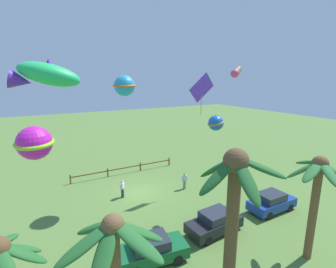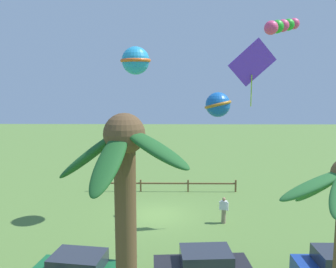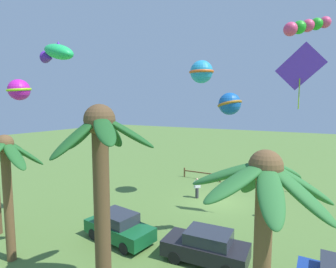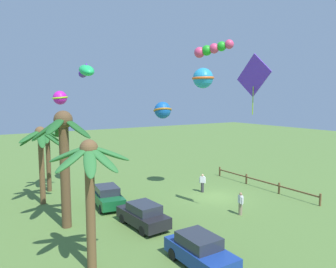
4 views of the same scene
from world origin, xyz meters
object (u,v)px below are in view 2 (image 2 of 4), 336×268
Objects in this scene: spectator_0 at (131,203)px; kite_diamond_3 at (252,64)px; kite_ball_2 at (218,105)px; spectator_1 at (224,210)px; palm_tree_3 at (126,191)px; kite_tube_4 at (281,26)px; kite_ball_1 at (136,61)px; parked_car_1 at (203,268)px.

kite_diamond_3 is at bearing 166.48° from spectator_0.
spectator_1 is at bearing -102.16° from kite_ball_2.
kite_ball_2 is (-3.13, -5.16, 2.12)m from palm_tree_3.
spectator_1 is at bearing -20.59° from kite_diamond_3.
palm_tree_3 is 12.77m from spectator_0.
kite_diamond_3 is at bearing -116.31° from kite_ball_2.
kite_tube_4 is (-6.03, -6.54, 5.51)m from palm_tree_3.
kite_ball_1 is 1.23× the size of kite_tube_4.
kite_diamond_3 is (-6.58, 1.27, -0.28)m from kite_ball_1.
spectator_1 is 0.70× the size of kite_ball_1.
spectator_0 is at bearing -11.82° from spectator_1.
parked_car_1 is at bearing 62.96° from kite_diamond_3.
spectator_1 is (-1.83, -6.64, 0.06)m from parked_car_1.
kite_ball_2 is (-0.63, -1.07, 6.57)m from parked_car_1.
parked_car_1 is 10.85m from kite_tube_4.
palm_tree_3 is 4.60× the size of spectator_0.
kite_ball_2 reaches higher than palm_tree_3.
kite_ball_1 is (0.94, -11.50, 4.46)m from palm_tree_3.
spectator_1 is 10.33m from kite_ball_1.
spectator_0 is at bearing -13.52° from kite_diamond_3.
parked_car_1 is 8.73m from spectator_0.
kite_diamond_3 is (-6.99, 1.68, 8.57)m from spectator_0.
kite_ball_1 is at bearing 135.52° from spectator_0.
kite_ball_2 is at bearing 63.69° from kite_diamond_3.
kite_tube_4 is (-2.90, -1.39, 3.39)m from kite_ball_2.
kite_tube_4 is (-6.96, 4.96, 1.05)m from kite_ball_1.
kite_tube_4 is at bearing -145.15° from parked_car_1.
parked_car_1 is 1.07× the size of kite_diamond_3.
kite_ball_1 is at bearing -85.34° from palm_tree_3.
kite_ball_2 is at bearing -121.24° from palm_tree_3.
spectator_1 is at bearing -111.97° from palm_tree_3.
spectator_0 is at bearing -56.45° from kite_ball_2.
kite_ball_1 is 8.61m from kite_tube_4.
palm_tree_3 is 1.96× the size of kite_diamond_3.
palm_tree_3 is 12.37m from spectator_1.
palm_tree_3 reaches higher than parked_car_1.
kite_tube_4 is at bearing 112.09° from spectator_1.
kite_ball_2 is at bearing 25.55° from kite_tube_4.
kite_ball_2 reaches higher than parked_car_1.
palm_tree_3 is at bearing 68.03° from spectator_1.
spectator_1 is at bearing 168.18° from spectator_0.
palm_tree_3 is at bearing 58.76° from kite_ball_2.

